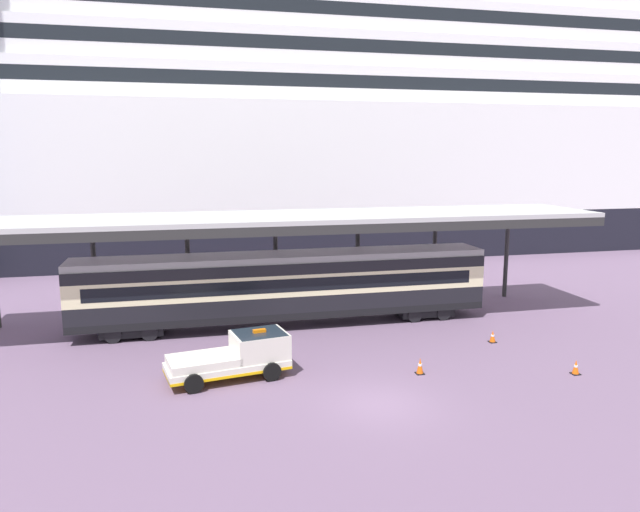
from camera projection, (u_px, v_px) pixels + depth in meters
ground_plane at (380, 404)px, 22.84m from camera, size 400.00×400.00×0.00m
cruise_ship at (304, 127)px, 63.06m from camera, size 138.46×27.61×35.36m
platform_canopy at (283, 220)px, 32.69m from camera, size 36.47×6.29×6.20m
train_carriage at (285, 285)px, 32.86m from camera, size 22.85×2.81×4.11m
service_truck at (239, 355)px, 25.46m from camera, size 5.47×2.93×2.02m
traffic_cone_near at (493, 336)px, 30.20m from camera, size 0.36×0.36×0.63m
traffic_cone_mid at (576, 367)px, 25.84m from camera, size 0.36×0.36×0.65m
traffic_cone_far at (420, 366)px, 25.88m from camera, size 0.36×0.36×0.73m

